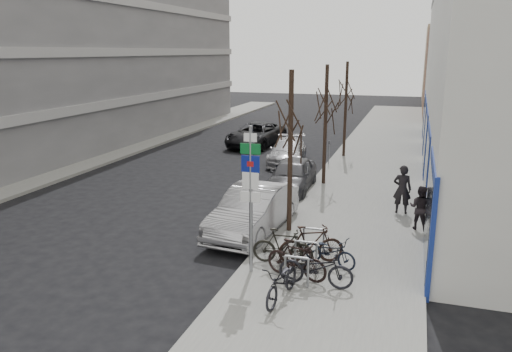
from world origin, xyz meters
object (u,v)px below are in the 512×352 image
Objects in this scene: tree_mid at (326,97)px; lane_car at (256,135)px; bike_near_right at (297,259)px; bike_mid_curb at (330,249)px; parked_car_front at (253,210)px; highway_sign_pole at (251,191)px; meter_back at (329,150)px; bike_far_curb at (316,265)px; parked_car_mid at (292,175)px; parked_car_back at (287,151)px; meter_mid at (307,174)px; bike_mid_inner at (283,246)px; bike_far_inner at (311,244)px; tree_near at (291,114)px; tree_far at (347,87)px; pedestrian_near at (402,189)px; meter_front at (272,212)px; bike_near_left at (282,279)px; pedestrian_far at (420,207)px; bike_rack at (306,252)px.

lane_car is at bearing 125.03° from tree_mid.
bike_mid_curb is at bearing -19.16° from bike_near_right.
bike_mid_curb is 0.34× the size of parked_car_front.
meter_back is (-0.25, 14.01, -1.54)m from highway_sign_pole.
bike_far_curb is 4.60m from parked_car_front.
parked_car_mid is 5.70m from parked_car_back.
meter_mid is 7.82m from bike_mid_inner.
bike_far_curb reaches higher than bike_far_inner.
tree_near is 1.00× the size of tree_far.
meter_mid is 0.26× the size of parked_car_front.
highway_sign_pole reaches higher than bike_mid_curb.
pedestrian_near reaches higher than parked_car_mid.
tree_mid is 3.10× the size of bike_mid_inner.
tree_far is (0.20, 16.51, 1.65)m from highway_sign_pole.
highway_sign_pole is at bearing 138.05° from bike_mid_curb.
highway_sign_pole is at bearing -88.32° from meter_mid.
bike_mid_curb is (1.80, -15.46, -3.45)m from tree_far.
parked_car_front is 1.06× the size of parked_car_back.
bike_mid_curb is 0.86× the size of bike_far_inner.
lane_car is at bearing 109.67° from meter_front.
meter_back is 0.77× the size of bike_mid_curb.
bike_near_right is at bearing -81.86° from parked_car_back.
pedestrian_near is at bearing -6.26° from bike_near_right.
tree_near is 13.00m from tree_far.
bike_near_left is at bearing -71.01° from meter_front.
bike_near_right is 9.11m from parked_car_mid.
bike_far_inner is (1.70, -1.95, -0.19)m from meter_front.
bike_near_right is at bearing -83.81° from tree_mid.
meter_front is at bearing -63.93° from lane_car.
highway_sign_pole is at bearing 102.99° from bike_near_right.
highway_sign_pole reaches higher than meter_front.
bike_near_left is at bearing -78.96° from parked_car_mid.
bike_far_inner is 1.23× the size of pedestrian_far.
bike_far_inner is at bearing -85.37° from tree_far.
bike_near_right is 0.92× the size of bike_far_curb.
pedestrian_near is (4.00, 3.59, 0.15)m from meter_front.
lane_car reaches higher than bike_far_inner.
bike_rack is 0.42× the size of lane_car.
tree_mid is 11.87m from bike_near_left.
bike_far_inner is at bearing -48.91° from meter_front.
pedestrian_far is at bearing -70.02° from tree_far.
parked_car_back is at bearing -7.76° from bike_far_inner.
meter_front is 0.70× the size of bike_near_left.
tree_far is at bearing 79.72° from parked_car_mid.
tree_far is at bearing 90.00° from tree_near.
pedestrian_far is (4.65, -9.05, 0.01)m from meter_back.
highway_sign_pole is 3.31× the size of meter_mid.
tree_mid is at bearing -63.73° from parked_car_back.
tree_far is 8.62m from meter_mid.
bike_rack is at bearing -80.76° from parked_car_back.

